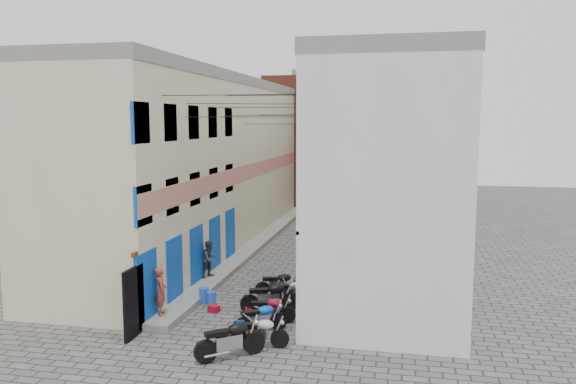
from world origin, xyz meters
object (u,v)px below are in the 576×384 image
Objects in this scene: motorcycle_e at (270,295)px; motorcycle_b at (259,330)px; motorcycle_d at (269,308)px; motorcycle_f at (291,290)px; water_jug_near at (211,299)px; red_crate at (214,309)px; motorcycle_a at (230,338)px; motorcycle_g at (279,283)px; person_a at (161,291)px; motorcycle_c at (260,317)px; water_jug_far at (204,295)px; person_b at (210,259)px.

motorcycle_b is at bearing -14.08° from motorcycle_e.
motorcycle_e reaches higher than motorcycle_d.
motorcycle_f reaches higher than water_jug_near.
red_crate is at bearing -100.02° from motorcycle_e.
motorcycle_a reaches higher than motorcycle_g.
water_jug_near is (-2.07, 4.25, -0.36)m from motorcycle_a.
person_a is at bearing -118.76° from motorcycle_b.
motorcycle_c is 3.15× the size of water_jug_far.
water_jug_near is 1.38× the size of red_crate.
motorcycle_d is at bearing 133.68° from motorcycle_a.
motorcycle_c is at bearing -40.88° from water_jug_far.
motorcycle_a is 1.31× the size of person_a.
motorcycle_c is 0.88m from motorcycle_d.
red_crate is (1.39, 1.27, -0.94)m from person_a.
person_b is at bearing 165.49° from motorcycle_a.
motorcycle_b is 1.18× the size of person_b.
water_jug_far is (-2.43, 4.46, -0.33)m from motorcycle_a.
person_b is at bearing 111.64° from red_crate.
motorcycle_a is 1.01× the size of motorcycle_e.
motorcycle_c is 0.97× the size of motorcycle_g.
motorcycle_e is 1.29× the size of person_a.
motorcycle_c is 2.63m from red_crate.
water_jug_far is (-0.36, 0.21, 0.03)m from water_jug_near.
motorcycle_c reaches higher than motorcycle_f.
motorcycle_b is 1.11× the size of person_a.
motorcycle_e reaches higher than motorcycle_g.
red_crate is (-1.92, -0.40, -0.49)m from motorcycle_e.
motorcycle_c is at bearing -14.99° from motorcycle_g.
motorcycle_e is at bearing 139.20° from motorcycle_a.
motorcycle_d is 0.85× the size of motorcycle_e.
water_jug_near is (-2.40, 2.18, -0.27)m from motorcycle_c.
motorcycle_e is at bearing -6.12° from water_jug_near.
motorcycle_e reaches higher than water_jug_near.
motorcycle_a reaches higher than motorcycle_d.
person_b is 2.65× the size of water_jug_far.
person_a is (-3.55, -0.60, 0.55)m from motorcycle_d.
motorcycle_b is (0.59, 0.92, -0.09)m from motorcycle_a.
water_jug_near is at bearing -166.42° from motorcycle_c.
person_a reaches higher than water_jug_far.
motorcycle_e is at bearing -178.11° from motorcycle_d.
motorcycle_e reaches higher than motorcycle_f.
motorcycle_g is (-0.06, 1.78, -0.07)m from motorcycle_e.
red_crate is (-2.47, -1.42, -0.39)m from motorcycle_f.
motorcycle_g reaches higher than water_jug_near.
water_jug_far is (-2.76, 2.39, -0.24)m from motorcycle_c.
motorcycle_g reaches higher than motorcycle_f.
motorcycle_c is 0.87× the size of motorcycle_e.
motorcycle_d is 2.10m from motorcycle_f.
red_crate is at bearing -63.87° from water_jug_near.
motorcycle_f is at bearing 138.47° from motorcycle_c.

